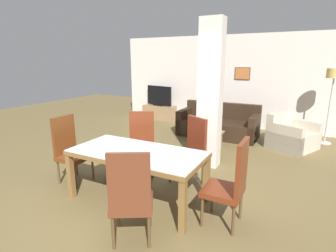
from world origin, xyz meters
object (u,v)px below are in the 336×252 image
object	(u,v)px
dining_chair_near_right	(131,196)
armchair	(291,136)
tv_stand	(159,113)
dining_chair_head_right	(231,182)
tv_screen	(159,96)
dining_chair_head_left	(70,148)
dining_chair_far_left	(142,142)
bottle	(216,129)
dining_chair_far_right	(191,150)
coffee_table	(209,140)
floor_lamp	(334,81)
dining_table	(137,160)
sofa	(218,125)

from	to	relation	value
dining_chair_near_right	armchair	bearing A→B (deg)	42.84
armchair	tv_stand	bearing A→B (deg)	-79.08
dining_chair_head_right	tv_screen	xyz separation A→B (m)	(-3.65, 4.74, 0.23)
dining_chair_head_left	dining_chair_far_left	distance (m)	1.20
dining_chair_head_right	bottle	xyz separation A→B (m)	(-1.00, 2.58, -0.08)
dining_chair_far_right	dining_chair_near_right	xyz separation A→B (m)	(0.00, -1.67, 0.00)
dining_chair_near_right	tv_stand	distance (m)	6.23
armchair	coffee_table	xyz separation A→B (m)	(-1.66, -0.93, -0.08)
dining_chair_far_right	bottle	bearing A→B (deg)	-56.30
dining_chair_far_right	floor_lamp	distance (m)	4.16
dining_table	dining_chair_near_right	xyz separation A→B (m)	(0.47, -0.82, -0.03)
dining_table	dining_chair_head_left	distance (m)	1.33
bottle	tv_screen	bearing A→B (deg)	140.81
dining_chair_head_left	dining_chair_far_left	size ratio (longest dim) A/B	1.00
dining_chair_far_right	dining_chair_head_left	size ratio (longest dim) A/B	1.00
sofa	floor_lamp	size ratio (longest dim) A/B	1.14
dining_table	bottle	size ratio (longest dim) A/B	7.22
sofa	bottle	bearing A→B (deg)	103.85
dining_chair_far_right	tv_screen	world-z (taller)	tv_screen
dining_chair_near_right	dining_chair_head_right	distance (m)	1.19
dining_chair_head_left	coffee_table	xyz separation A→B (m)	(1.51, 2.62, -0.37)
dining_table	tv_screen	world-z (taller)	tv_screen
sofa	tv_screen	xyz separation A→B (m)	(-2.35, 0.97, 0.52)
dining_chair_near_right	bottle	size ratio (longest dim) A/B	4.19
dining_chair_far_right	dining_chair_far_left	size ratio (longest dim) A/B	1.00
dining_chair_far_right	tv_stand	distance (m)	4.80
dining_chair_head_right	tv_stand	size ratio (longest dim) A/B	0.98
dining_chair_near_right	coffee_table	bearing A→B (deg)	65.03
dining_chair_near_right	floor_lamp	size ratio (longest dim) A/B	0.61
dining_chair_head_left	armchair	xyz separation A→B (m)	(3.17, 3.56, -0.29)
dining_chair_head_right	coffee_table	world-z (taller)	dining_chair_head_right
dining_chair_far_left	floor_lamp	distance (m)	4.71
coffee_table	tv_screen	distance (m)	3.32
dining_chair_head_right	tv_screen	distance (m)	5.99
tv_screen	dining_table	bearing A→B (deg)	128.14
dining_chair_head_left	dining_chair_far_left	xyz separation A→B (m)	(0.86, 0.84, 0.00)
dining_chair_far_left	sofa	world-z (taller)	dining_chair_far_left
dining_chair_near_right	armchair	distance (m)	4.59
dining_chair_head_left	tv_stand	distance (m)	4.85
dining_chair_near_right	sofa	bearing A→B (deg)	65.50
dining_chair_far_right	dining_chair_far_left	xyz separation A→B (m)	(-0.94, -0.01, 0.00)
dining_chair_far_right	coffee_table	size ratio (longest dim) A/B	1.87
armchair	floor_lamp	distance (m)	1.62
bottle	coffee_table	bearing A→B (deg)	165.09
dining_chair_far_right	dining_chair_near_right	world-z (taller)	same
sofa	bottle	world-z (taller)	sofa
bottle	tv_screen	world-z (taller)	tv_screen
dining_chair_head_left	tv_screen	size ratio (longest dim) A/B	1.10
dining_chair_far_right	dining_chair_head_left	world-z (taller)	same
tv_screen	armchair	bearing A→B (deg)	176.17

